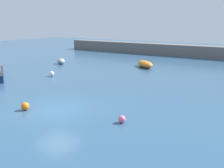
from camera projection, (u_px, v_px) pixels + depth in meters
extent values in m
cube|color=#2D5170|center=(57.00, 111.00, 16.55)|extent=(120.00, 120.00, 0.20)
cube|color=#66605B|center=(191.00, 51.00, 41.74)|extent=(49.20, 2.42, 1.92)
ellipsoid|color=gray|center=(61.00, 61.00, 34.64)|extent=(2.02, 2.04, 0.75)
ellipsoid|color=orange|center=(145.00, 64.00, 32.01)|extent=(3.53, 3.34, 0.83)
sphere|color=#EA668C|center=(122.00, 119.00, 14.31)|extent=(0.43, 0.43, 0.43)
sphere|color=orange|center=(25.00, 106.00, 16.37)|extent=(0.53, 0.53, 0.53)
sphere|color=white|center=(52.00, 74.00, 26.71)|extent=(0.54, 0.54, 0.54)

